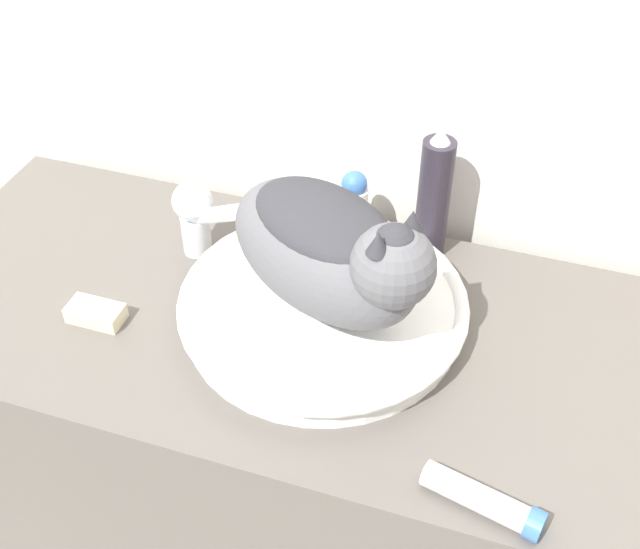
% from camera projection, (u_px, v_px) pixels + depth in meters
% --- Properties ---
extents(wall_back, '(8.00, 0.05, 2.40)m').
position_uv_depth(wall_back, '(396.00, 13.00, 1.11)').
color(wall_back, silver).
rests_on(wall_back, ground_plane).
extents(vanity_counter, '(1.26, 0.50, 0.87)m').
position_uv_depth(vanity_counter, '(325.00, 504.00, 1.40)').
color(vanity_counter, '#56514C').
rests_on(vanity_counter, ground_plane).
extents(sink_basin, '(0.40, 0.40, 0.05)m').
position_uv_depth(sink_basin, '(323.00, 307.00, 1.11)').
color(sink_basin, white).
rests_on(sink_basin, vanity_counter).
extents(cat, '(0.34, 0.33, 0.20)m').
position_uv_depth(cat, '(331.00, 247.00, 1.03)').
color(cat, '#56565B').
rests_on(cat, sink_basin).
extents(faucet, '(0.15, 0.09, 0.14)m').
position_uv_depth(faucet, '(199.00, 213.00, 1.19)').
color(faucet, silver).
rests_on(faucet, vanity_counter).
extents(deodorant_stick, '(0.04, 0.04, 0.12)m').
position_uv_depth(deodorant_stick, '(354.00, 206.00, 1.23)').
color(deodorant_stick, white).
rests_on(deodorant_stick, vanity_counter).
extents(hairspray_can_black, '(0.05, 0.05, 0.22)m').
position_uv_depth(hairspray_can_black, '(434.00, 197.00, 1.17)').
color(hairspray_can_black, '#28232D').
rests_on(hairspray_can_black, vanity_counter).
extents(cream_tube, '(0.14, 0.06, 0.04)m').
position_uv_depth(cream_tube, '(484.00, 500.00, 0.89)').
color(cream_tube, silver).
rests_on(cream_tube, vanity_counter).
extents(soap_bar, '(0.08, 0.04, 0.02)m').
position_uv_depth(soap_bar, '(96.00, 313.00, 1.12)').
color(soap_bar, beige).
rests_on(soap_bar, vanity_counter).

